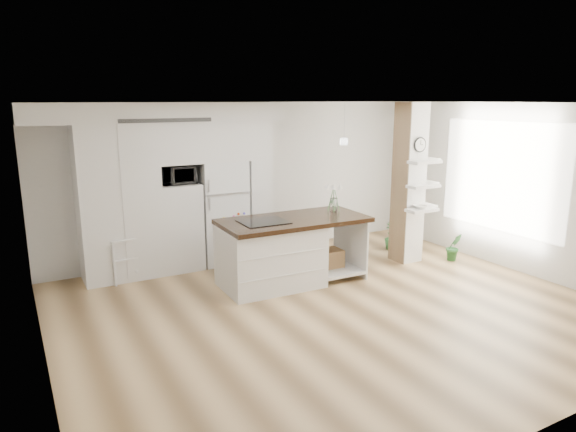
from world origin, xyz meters
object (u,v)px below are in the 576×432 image
object	(u,v)px
refrigerator	(221,212)
floor_plant_a	(454,247)
bookshelf	(130,261)
kitchen_island	(278,252)

from	to	relation	value
refrigerator	floor_plant_a	bearing A→B (deg)	-28.64
bookshelf	floor_plant_a	world-z (taller)	bookshelf
refrigerator	kitchen_island	bearing A→B (deg)	-78.41
bookshelf	refrigerator	bearing A→B (deg)	-3.51
floor_plant_a	bookshelf	bearing A→B (deg)	161.19
refrigerator	bookshelf	bearing A→B (deg)	-173.61
refrigerator	bookshelf	size ratio (longest dim) A/B	2.53
kitchen_island	floor_plant_a	xyz separation A→B (m)	(3.22, -0.44, -0.27)
kitchen_island	bookshelf	distance (m)	2.32
refrigerator	bookshelf	world-z (taller)	refrigerator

